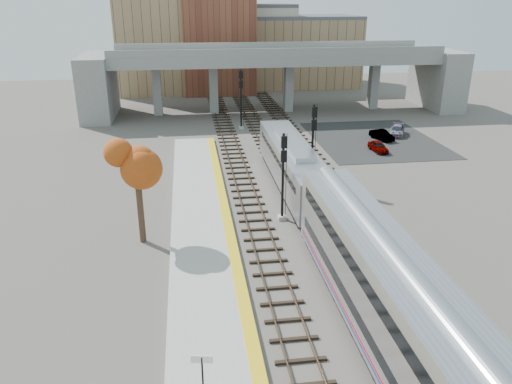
{
  "coord_description": "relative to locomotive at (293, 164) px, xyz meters",
  "views": [
    {
      "loc": [
        -7.91,
        -27.28,
        16.09
      ],
      "look_at": [
        -3.16,
        6.72,
        2.5
      ],
      "focal_mm": 35.0,
      "sensor_mm": 36.0,
      "label": 1
    }
  ],
  "objects": [
    {
      "name": "car_c",
      "position": [
        16.48,
        16.02,
        -1.65
      ],
      "size": [
        3.26,
        4.34,
        1.17
      ],
      "primitive_type": "imported",
      "rotation": [
        0.0,
        0.0,
        -0.46
      ],
      "color": "#99999E",
      "rests_on": "parking_lot"
    },
    {
      "name": "station_sign",
      "position": [
        -8.84,
        -24.29,
        -0.3
      ],
      "size": [
        0.9,
        0.2,
        2.27
      ],
      "rotation": [
        0.0,
        0.0,
        -0.17
      ],
      "color": "black",
      "rests_on": "platform"
    },
    {
      "name": "signal_mast_far",
      "position": [
        -2.1,
        21.93,
        1.55
      ],
      "size": [
        0.6,
        0.64,
        7.54
      ],
      "color": "#9E9E99",
      "rests_on": "ground"
    },
    {
      "name": "signal_mast_near",
      "position": [
        -2.1,
        -6.35,
        1.05
      ],
      "size": [
        0.6,
        0.64,
        6.81
      ],
      "color": "#9E9E99",
      "rests_on": "ground"
    },
    {
      "name": "ground",
      "position": [
        -1.0,
        -13.32,
        -2.28
      ],
      "size": [
        160.0,
        160.0,
        0.0
      ],
      "primitive_type": "plane",
      "color": "#47423D",
      "rests_on": "ground"
    },
    {
      "name": "car_a",
      "position": [
        11.68,
        9.74,
        -1.68
      ],
      "size": [
        1.59,
        3.36,
        1.11
      ],
      "primitive_type": "imported",
      "rotation": [
        0.0,
        0.0,
        0.09
      ],
      "color": "#99999E",
      "rests_on": "parking_lot"
    },
    {
      "name": "buildings_far",
      "position": [
        0.26,
        53.25,
        5.6
      ],
      "size": [
        43.0,
        21.0,
        20.6
      ],
      "color": "#937955",
      "rests_on": "ground"
    },
    {
      "name": "car_b",
      "position": [
        13.81,
        14.21,
        -1.66
      ],
      "size": [
        2.16,
        3.72,
        1.16
      ],
      "primitive_type": "imported",
      "rotation": [
        0.0,
        0.0,
        0.28
      ],
      "color": "#99999E",
      "rests_on": "parking_lot"
    },
    {
      "name": "tracks",
      "position": [
        -0.07,
        -0.82,
        -2.2
      ],
      "size": [
        10.7,
        95.0,
        0.25
      ],
      "color": "black",
      "rests_on": "ground"
    },
    {
      "name": "tree",
      "position": [
        -12.42,
        -8.57,
        3.64
      ],
      "size": [
        3.6,
        3.6,
        7.98
      ],
      "color": "#382619",
      "rests_on": "ground"
    },
    {
      "name": "coach",
      "position": [
        -0.0,
        -22.61,
        0.52
      ],
      "size": [
        3.03,
        25.0,
        5.0
      ],
      "color": "#A8AAB2",
      "rests_on": "ground"
    },
    {
      "name": "platform",
      "position": [
        -8.25,
        -13.32,
        -2.1
      ],
      "size": [
        4.5,
        60.0,
        0.35
      ],
      "primitive_type": "cube",
      "color": "#9E9E99",
      "rests_on": "ground"
    },
    {
      "name": "yellow_strip",
      "position": [
        -6.35,
        -13.32,
        -1.92
      ],
      "size": [
        0.7,
        60.0,
        0.01
      ],
      "primitive_type": "cube",
      "color": "yellow",
      "rests_on": "platform"
    },
    {
      "name": "signal_mast_mid",
      "position": [
        2.0,
        1.08,
        1.38
      ],
      "size": [
        0.6,
        0.64,
        7.28
      ],
      "color": "#9E9E99",
      "rests_on": "ground"
    },
    {
      "name": "overpass",
      "position": [
        3.92,
        31.68,
        3.53
      ],
      "size": [
        54.0,
        12.0,
        9.5
      ],
      "color": "slate",
      "rests_on": "ground"
    },
    {
      "name": "locomotive",
      "position": [
        0.0,
        0.0,
        0.0
      ],
      "size": [
        3.02,
        19.05,
        4.1
      ],
      "color": "#A8AAB2",
      "rests_on": "ground"
    },
    {
      "name": "parking_lot",
      "position": [
        13.0,
        14.68,
        -2.26
      ],
      "size": [
        14.0,
        18.0,
        0.04
      ],
      "primitive_type": "cube",
      "color": "black",
      "rests_on": "ground"
    }
  ]
}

